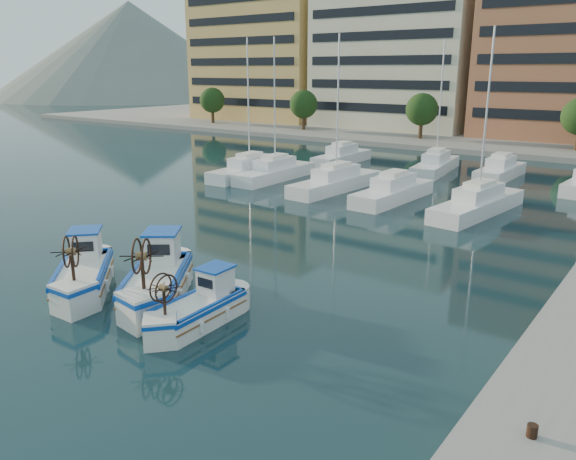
# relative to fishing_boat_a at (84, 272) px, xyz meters

# --- Properties ---
(ground) EXTENTS (300.00, 300.00, 0.00)m
(ground) POSITION_rel_fishing_boat_a_xyz_m (5.10, 1.05, -0.82)
(ground) COLOR #16353B
(ground) RESTS_ON ground
(hill_west) EXTENTS (180.00, 180.00, 60.00)m
(hill_west) POSITION_rel_fishing_boat_a_xyz_m (-134.90, 111.05, -0.82)
(hill_west) COLOR slate
(hill_west) RESTS_ON ground
(yacht_marina) EXTENTS (36.65, 22.71, 11.50)m
(yacht_marina) POSITION_rel_fishing_boat_a_xyz_m (2.25, 29.31, -0.30)
(yacht_marina) COLOR white
(yacht_marina) RESTS_ON ground
(fishing_boat_a) EXTENTS (4.66, 4.53, 2.98)m
(fishing_boat_a) POSITION_rel_fishing_boat_a_xyz_m (0.00, 0.00, 0.00)
(fishing_boat_a) COLOR white
(fishing_boat_a) RESTS_ON ground
(fishing_boat_b) EXTENTS (4.62, 5.18, 3.21)m
(fishing_boat_b) POSITION_rel_fishing_boat_a_xyz_m (3.19, 1.27, 0.06)
(fishing_boat_b) COLOR white
(fishing_boat_b) RESTS_ON ground
(fishing_boat_c) EXTENTS (1.78, 4.00, 2.47)m
(fishing_boat_c) POSITION_rel_fishing_boat_a_xyz_m (6.26, 0.56, -0.14)
(fishing_boat_c) COLOR white
(fishing_boat_c) RESTS_ON ground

